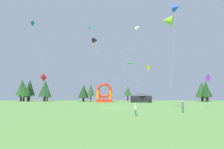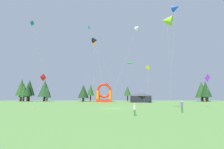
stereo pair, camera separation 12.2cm
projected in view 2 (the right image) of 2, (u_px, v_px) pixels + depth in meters
name	position (u px, v px, depth m)	size (l,w,h in m)	color
ground_plane	(112.00, 108.00, 35.85)	(120.00, 120.00, 0.00)	#5B8C42
kite_teal_diamond	(32.00, 24.00, 50.27)	(6.25, 3.33, 24.46)	#0C7F7A
kite_purple_diamond	(208.00, 78.00, 37.88)	(1.89, 2.67, 7.12)	purple
kite_black_delta	(95.00, 40.00, 63.25)	(5.80, 6.73, 24.29)	black
kite_green_parafoil	(130.00, 63.00, 64.85)	(6.53, 2.12, 15.40)	green
kite_orange_box	(94.00, 44.00, 69.11)	(0.68, 8.90, 24.16)	orange
kite_blue_delta	(176.00, 7.00, 45.66)	(5.67, 5.17, 27.18)	blue
kite_yellow_diamond	(148.00, 68.00, 54.98)	(2.07, 5.32, 12.39)	yellow
kite_lime_delta	(167.00, 21.00, 34.25)	(2.96, 4.49, 18.85)	#8CD826
kite_white_delta	(138.00, 28.00, 52.27)	(9.95, 5.98, 24.20)	white
kite_red_diamond	(44.00, 78.00, 42.46)	(2.62, 1.30, 7.79)	red
kite_cyan_diamond	(89.00, 29.00, 55.41)	(11.19, 0.80, 25.07)	#19B7CC
person_far_side	(135.00, 108.00, 22.58)	(0.40, 0.40, 1.64)	#33723F
person_midfield	(182.00, 106.00, 26.58)	(0.45, 0.45, 1.87)	#33723F
inflatable_blue_arch	(104.00, 95.00, 70.91)	(6.40, 4.53, 7.88)	red
festival_tent	(141.00, 98.00, 67.91)	(7.67, 4.43, 3.78)	black
tree_row_0	(21.00, 87.00, 80.05)	(5.03, 5.03, 10.48)	#4C331E
tree_row_1	(24.00, 90.00, 79.68)	(4.34, 4.34, 8.15)	#4C331E
tree_row_2	(29.00, 88.00, 81.63)	(5.00, 5.00, 10.24)	#4C331E
tree_row_3	(28.00, 90.00, 79.32)	(3.91, 3.91, 8.35)	#4C331E
tree_row_4	(45.00, 88.00, 81.56)	(5.97, 5.97, 10.10)	#4C331E
tree_row_5	(47.00, 92.00, 80.68)	(3.24, 3.24, 7.41)	#4C331E
tree_row_6	(83.00, 91.00, 78.26)	(4.98, 4.98, 7.65)	#4C331E
tree_row_7	(91.00, 90.00, 78.10)	(3.26, 3.26, 7.88)	#4C331E
tree_row_8	(127.00, 91.00, 81.40)	(3.49, 3.49, 7.25)	#4C331E
tree_row_9	(206.00, 89.00, 77.22)	(4.72, 4.72, 9.21)	#4C331E
tree_row_10	(202.00, 90.00, 81.74)	(6.05, 6.05, 9.42)	#4C331E
tree_row_11	(207.00, 92.00, 79.56)	(3.59, 3.59, 6.83)	#4C331E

